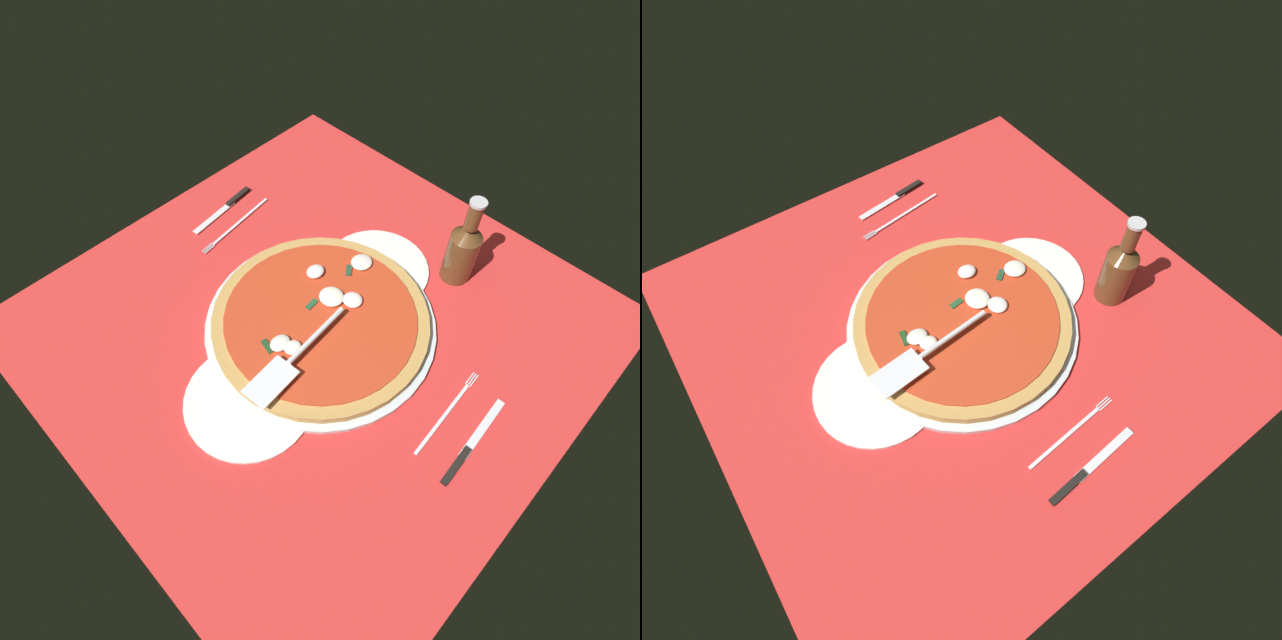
{
  "view_description": "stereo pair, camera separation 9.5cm",
  "coord_description": "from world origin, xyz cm",
  "views": [
    {
      "loc": [
        38.78,
        39.02,
        81.17
      ],
      "look_at": [
        0.11,
        1.41,
        2.39
      ],
      "focal_mm": 28.14,
      "sensor_mm": 36.0,
      "label": 1
    },
    {
      "loc": [
        31.55,
        45.24,
        81.17
      ],
      "look_at": [
        0.11,
        1.41,
        2.39
      ],
      "focal_mm": 28.14,
      "sensor_mm": 36.0,
      "label": 2
    }
  ],
  "objects": [
    {
      "name": "beer_bottle",
      "position": [
        -28.58,
        12.49,
        7.93
      ],
      "size": [
        6.17,
        6.17,
        20.41
      ],
      "color": "brown",
      "rests_on": "ground_plane"
    },
    {
      "name": "pizza",
      "position": [
        -0.01,
        1.35,
        2.44
      ],
      "size": [
        41.45,
        41.45,
        3.35
      ],
      "color": "tan",
      "rests_on": "pizza_pan"
    },
    {
      "name": "pizza_server",
      "position": [
        10.28,
        5.0,
        5.07
      ],
      "size": [
        24.27,
        5.98,
        1.0
      ],
      "rotation": [
        0.0,
        0.0,
        0.08
      ],
      "color": "silver",
      "rests_on": "pizza"
    },
    {
      "name": "pizza_pan",
      "position": [
        0.11,
        1.41,
        0.7
      ],
      "size": [
        44.39,
        44.39,
        1.39
      ],
      "primitive_type": "cylinder",
      "color": "silver",
      "rests_on": "ground_plane"
    },
    {
      "name": "dinner_plate_left",
      "position": [
        -18.35,
        0.2,
        0.5
      ],
      "size": [
        21.69,
        21.69,
        1.0
      ],
      "primitive_type": "cylinder",
      "color": "white",
      "rests_on": "ground_plane"
    },
    {
      "name": "ground_plane",
      "position": [
        0.0,
        0.0,
        -0.4
      ],
      "size": [
        96.34,
        96.34,
        0.8
      ],
      "primitive_type": "cube",
      "color": "red"
    },
    {
      "name": "dinner_plate_right",
      "position": [
        20.17,
        3.5,
        0.5
      ],
      "size": [
        22.9,
        22.9,
        1.0
      ],
      "primitive_type": "cylinder",
      "color": "silver",
      "rests_on": "ground_plane"
    },
    {
      "name": "place_setting_far",
      "position": [
        -0.77,
        33.19,
        0.35
      ],
      "size": [
        21.88,
        14.97,
        1.4
      ],
      "rotation": [
        0.0,
        0.0,
        3.21
      ],
      "color": "white",
      "rests_on": "ground_plane"
    },
    {
      "name": "place_setting_near",
      "position": [
        -7.42,
        -34.03,
        0.35
      ],
      "size": [
        21.13,
        14.72,
        1.4
      ],
      "rotation": [
        0.0,
        0.0,
        0.13
      ],
      "color": "white",
      "rests_on": "ground_plane"
    }
  ]
}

